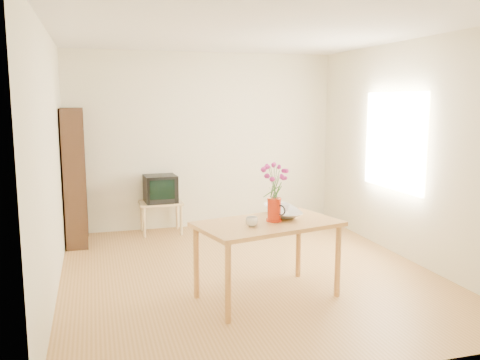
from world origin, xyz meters
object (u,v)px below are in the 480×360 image
object	(u,v)px
pitcher	(274,211)
mug	(252,222)
bowl	(283,195)
television	(160,188)
table	(268,231)

from	to	relation	value
pitcher	mug	size ratio (longest dim) A/B	2.04
bowl	television	size ratio (longest dim) A/B	0.95
table	television	bearing A→B (deg)	90.36
mug	television	distance (m)	2.87
bowl	television	bearing A→B (deg)	110.54
television	bowl	bearing A→B (deg)	-72.61
table	bowl	world-z (taller)	bowl
mug	bowl	world-z (taller)	bowl
table	mug	world-z (taller)	mug
pitcher	bowl	xyz separation A→B (m)	(0.17, 0.23, 0.10)
table	mug	xyz separation A→B (m)	(-0.20, -0.12, 0.13)
table	television	xyz separation A→B (m)	(-0.68, 2.71, -0.01)
mug	bowl	distance (m)	0.60
mug	television	world-z (taller)	television
table	bowl	size ratio (longest dim) A/B	3.33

